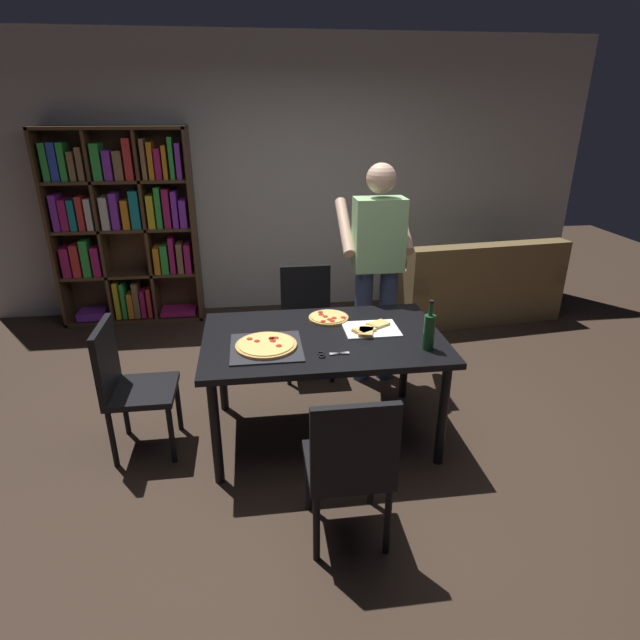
{
  "coord_description": "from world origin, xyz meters",
  "views": [
    {
      "loc": [
        -0.42,
        -3.0,
        2.13
      ],
      "look_at": [
        0.0,
        0.15,
        0.8
      ],
      "focal_mm": 28.9,
      "sensor_mm": 36.0,
      "label": 1
    }
  ],
  "objects_px": {
    "chair_near_camera": "(350,462)",
    "couch": "(473,288)",
    "bookshelf": "(124,225)",
    "kitchen_scissors": "(328,354)",
    "dining_table": "(323,346)",
    "person_serving_pizza": "(377,263)",
    "chair_far_side": "(307,314)",
    "second_pizza_plain": "(329,318)",
    "pepperoni_pizza_on_tray": "(266,346)",
    "wine_bottle": "(429,331)",
    "chair_left_end": "(127,381)"
  },
  "relations": [
    {
      "from": "chair_left_end",
      "to": "bookshelf",
      "type": "relative_size",
      "value": 0.46
    },
    {
      "from": "bookshelf",
      "to": "chair_left_end",
      "type": "bearing_deg",
      "value": -79.48
    },
    {
      "from": "couch",
      "to": "person_serving_pizza",
      "type": "height_order",
      "value": "person_serving_pizza"
    },
    {
      "from": "chair_far_side",
      "to": "chair_left_end",
      "type": "xyz_separation_m",
      "value": [
        -1.26,
        -0.98,
        0.0
      ]
    },
    {
      "from": "bookshelf",
      "to": "kitchen_scissors",
      "type": "distance_m",
      "value": 3.15
    },
    {
      "from": "dining_table",
      "to": "kitchen_scissors",
      "type": "bearing_deg",
      "value": -91.94
    },
    {
      "from": "bookshelf",
      "to": "second_pizza_plain",
      "type": "height_order",
      "value": "bookshelf"
    },
    {
      "from": "chair_near_camera",
      "to": "kitchen_scissors",
      "type": "distance_m",
      "value": 0.74
    },
    {
      "from": "chair_far_side",
      "to": "second_pizza_plain",
      "type": "xyz_separation_m",
      "value": [
        0.08,
        -0.7,
        0.25
      ]
    },
    {
      "from": "bookshelf",
      "to": "person_serving_pizza",
      "type": "xyz_separation_m",
      "value": [
        2.23,
        -1.61,
        -0.01
      ]
    },
    {
      "from": "chair_near_camera",
      "to": "wine_bottle",
      "type": "relative_size",
      "value": 2.85
    },
    {
      "from": "chair_left_end",
      "to": "bookshelf",
      "type": "bearing_deg",
      "value": 100.52
    },
    {
      "from": "dining_table",
      "to": "pepperoni_pizza_on_tray",
      "type": "height_order",
      "value": "pepperoni_pizza_on_tray"
    },
    {
      "from": "dining_table",
      "to": "second_pizza_plain",
      "type": "bearing_deg",
      "value": 74.33
    },
    {
      "from": "chair_near_camera",
      "to": "kitchen_scissors",
      "type": "height_order",
      "value": "chair_near_camera"
    },
    {
      "from": "couch",
      "to": "pepperoni_pizza_on_tray",
      "type": "relative_size",
      "value": 4.05
    },
    {
      "from": "kitchen_scissors",
      "to": "bookshelf",
      "type": "bearing_deg",
      "value": 122.56
    },
    {
      "from": "bookshelf",
      "to": "person_serving_pizza",
      "type": "distance_m",
      "value": 2.75
    },
    {
      "from": "dining_table",
      "to": "chair_far_side",
      "type": "height_order",
      "value": "chair_far_side"
    },
    {
      "from": "chair_left_end",
      "to": "pepperoni_pizza_on_tray",
      "type": "height_order",
      "value": "chair_left_end"
    },
    {
      "from": "dining_table",
      "to": "person_serving_pizza",
      "type": "bearing_deg",
      "value": 55.15
    },
    {
      "from": "bookshelf",
      "to": "pepperoni_pizza_on_tray",
      "type": "relative_size",
      "value": 4.45
    },
    {
      "from": "wine_bottle",
      "to": "kitchen_scissors",
      "type": "relative_size",
      "value": 1.64
    },
    {
      "from": "chair_near_camera",
      "to": "second_pizza_plain",
      "type": "xyz_separation_m",
      "value": [
        0.08,
        1.25,
        0.25
      ]
    },
    {
      "from": "dining_table",
      "to": "person_serving_pizza",
      "type": "relative_size",
      "value": 0.88
    },
    {
      "from": "kitchen_scissors",
      "to": "second_pizza_plain",
      "type": "xyz_separation_m",
      "value": [
        0.09,
        0.55,
        0.01
      ]
    },
    {
      "from": "person_serving_pizza",
      "to": "wine_bottle",
      "type": "bearing_deg",
      "value": -85.44
    },
    {
      "from": "person_serving_pizza",
      "to": "pepperoni_pizza_on_tray",
      "type": "height_order",
      "value": "person_serving_pizza"
    },
    {
      "from": "bookshelf",
      "to": "pepperoni_pizza_on_tray",
      "type": "distance_m",
      "value": 2.85
    },
    {
      "from": "dining_table",
      "to": "bookshelf",
      "type": "distance_m",
      "value": 2.94
    },
    {
      "from": "chair_far_side",
      "to": "second_pizza_plain",
      "type": "height_order",
      "value": "chair_far_side"
    },
    {
      "from": "wine_bottle",
      "to": "kitchen_scissors",
      "type": "bearing_deg",
      "value": -179.44
    },
    {
      "from": "bookshelf",
      "to": "wine_bottle",
      "type": "distance_m",
      "value": 3.51
    },
    {
      "from": "chair_left_end",
      "to": "couch",
      "type": "height_order",
      "value": "chair_left_end"
    },
    {
      "from": "chair_far_side",
      "to": "chair_left_end",
      "type": "bearing_deg",
      "value": -142.15
    },
    {
      "from": "chair_near_camera",
      "to": "pepperoni_pizza_on_tray",
      "type": "distance_m",
      "value": 0.96
    },
    {
      "from": "chair_near_camera",
      "to": "person_serving_pizza",
      "type": "distance_m",
      "value": 1.88
    },
    {
      "from": "pepperoni_pizza_on_tray",
      "to": "second_pizza_plain",
      "type": "relative_size",
      "value": 1.58
    },
    {
      "from": "chair_near_camera",
      "to": "person_serving_pizza",
      "type": "height_order",
      "value": "person_serving_pizza"
    },
    {
      "from": "chair_near_camera",
      "to": "couch",
      "type": "distance_m",
      "value": 3.53
    },
    {
      "from": "chair_far_side",
      "to": "second_pizza_plain",
      "type": "relative_size",
      "value": 3.24
    },
    {
      "from": "couch",
      "to": "chair_far_side",
      "type": "bearing_deg",
      "value": -152.12
    },
    {
      "from": "pepperoni_pizza_on_tray",
      "to": "person_serving_pizza",
      "type": "bearing_deg",
      "value": 44.76
    },
    {
      "from": "chair_near_camera",
      "to": "chair_far_side",
      "type": "height_order",
      "value": "same"
    },
    {
      "from": "couch",
      "to": "second_pizza_plain",
      "type": "xyz_separation_m",
      "value": [
        -1.83,
        -1.71,
        0.46
      ]
    },
    {
      "from": "dining_table",
      "to": "pepperoni_pizza_on_tray",
      "type": "distance_m",
      "value": 0.4
    },
    {
      "from": "chair_near_camera",
      "to": "wine_bottle",
      "type": "distance_m",
      "value": 1.0
    },
    {
      "from": "chair_left_end",
      "to": "kitchen_scissors",
      "type": "bearing_deg",
      "value": -12.46
    },
    {
      "from": "wine_bottle",
      "to": "second_pizza_plain",
      "type": "xyz_separation_m",
      "value": [
        -0.53,
        0.55,
        -0.11
      ]
    },
    {
      "from": "bookshelf",
      "to": "second_pizza_plain",
      "type": "xyz_separation_m",
      "value": [
        1.78,
        -2.1,
        -0.25
      ]
    }
  ]
}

